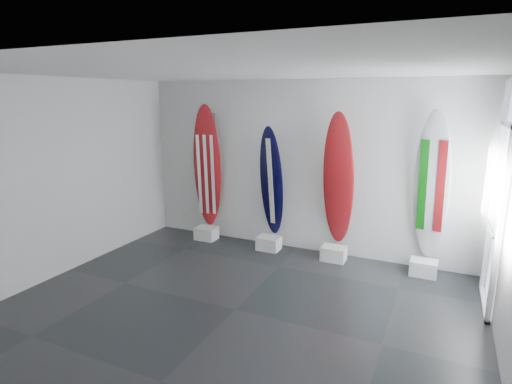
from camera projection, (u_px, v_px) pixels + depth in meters
The scene contains 15 objects.
floor at pixel (235, 310), 5.38m from camera, with size 6.00×6.00×0.00m, color black.
ceiling at pixel (232, 70), 4.70m from camera, with size 6.00×6.00×0.00m, color white.
wall_back at pixel (301, 167), 7.25m from camera, with size 6.00×6.00×0.00m, color silver.
wall_front at pixel (63, 277), 2.83m from camera, with size 6.00×6.00×0.00m, color silver.
wall_left at pixel (59, 178), 6.27m from camera, with size 5.00×5.00×0.00m, color silver.
display_block_usa at pixel (206, 233), 8.01m from camera, with size 0.40×0.30×0.24m, color white.
surfboard_usa at pixel (207, 167), 7.81m from camera, with size 0.53×0.08×2.34m, color maroon.
display_block_navy at pixel (269, 243), 7.47m from camera, with size 0.40×0.30×0.24m, color white.
surfboard_navy at pixel (271, 182), 7.30m from camera, with size 0.45×0.08×2.00m, color black.
display_block_swiss at pixel (334, 254), 6.98m from camera, with size 0.40×0.30×0.24m, color white.
surfboard_swiss at pixel (338, 180), 6.78m from camera, with size 0.52×0.08×2.28m, color maroon.
display_block_italy at pixel (423, 268), 6.40m from camera, with size 0.40×0.30×0.24m, color white.
surfboard_italy at pixel (432, 186), 6.20m from camera, with size 0.52×0.08×2.32m, color silver.
wall_outlet at pixel (186, 214), 8.50m from camera, with size 0.09×0.02×0.13m, color silver.
glass_door at pixel (500, 201), 5.21m from camera, with size 0.12×1.16×2.85m, color white, non-canonical shape.
Camera 1 is at (2.31, -4.32, 2.71)m, focal length 29.00 mm.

